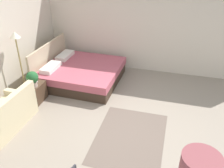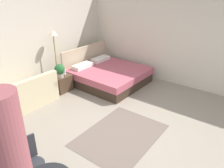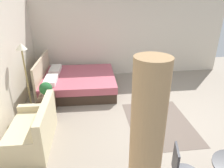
{
  "view_description": "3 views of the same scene",
  "coord_description": "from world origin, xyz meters",
  "views": [
    {
      "loc": [
        -4.06,
        -0.72,
        3.53
      ],
      "look_at": [
        0.5,
        0.54,
        0.82
      ],
      "focal_mm": 39.08,
      "sensor_mm": 36.0,
      "label": 1
    },
    {
      "loc": [
        -3.41,
        -2.21,
        3.0
      ],
      "look_at": [
        0.56,
        0.76,
        0.72
      ],
      "focal_mm": 35.4,
      "sensor_mm": 36.0,
      "label": 2
    },
    {
      "loc": [
        -4.11,
        1.56,
        2.78
      ],
      "look_at": [
        0.67,
        0.95,
        0.66
      ],
      "focal_mm": 33.49,
      "sensor_mm": 36.0,
      "label": 3
    }
  ],
  "objects": [
    {
      "name": "vase",
      "position": [
        0.65,
        2.61,
        0.57
      ],
      "size": [
        0.11,
        0.11,
        0.16
      ],
      "color": "silver",
      "rests_on": "nightstand"
    },
    {
      "name": "ground_plane",
      "position": [
        0.0,
        0.0,
        -0.01
      ],
      "size": [
        9.3,
        9.74,
        0.02
      ],
      "primitive_type": "cube",
      "color": "gray"
    },
    {
      "name": "area_rug",
      "position": [
        -0.2,
        -0.04,
        0.0
      ],
      "size": [
        1.92,
        1.42,
        0.01
      ],
      "primitive_type": "cube",
      "color": "#66564C",
      "rests_on": "ground"
    },
    {
      "name": "bed",
      "position": [
        1.84,
        1.89,
        0.27
      ],
      "size": [
        2.09,
        2.21,
        1.05
      ],
      "color": "#38281E",
      "rests_on": "ground"
    },
    {
      "name": "couch",
      "position": [
        -0.55,
        2.67,
        0.28
      ],
      "size": [
        1.42,
        0.83,
        0.84
      ],
      "color": "beige",
      "rests_on": "ground"
    },
    {
      "name": "floor_lamp",
      "position": [
        0.71,
        2.99,
        1.3
      ],
      "size": [
        0.31,
        0.31,
        1.75
      ],
      "color": "#99844C",
      "rests_on": "ground"
    },
    {
      "name": "wall_right",
      "position": [
        3.15,
        0.0,
        1.44
      ],
      "size": [
        0.12,
        6.74,
        2.89
      ],
      "primitive_type": "cube",
      "color": "beige",
      "rests_on": "ground"
    },
    {
      "name": "potted_plant",
      "position": [
        0.43,
        2.53,
        0.71
      ],
      "size": [
        0.3,
        0.3,
        0.41
      ],
      "color": "tan",
      "rests_on": "nightstand"
    },
    {
      "name": "nightstand",
      "position": [
        0.53,
        2.58,
        0.24
      ],
      "size": [
        0.53,
        0.36,
        0.49
      ],
      "color": "#473323",
      "rests_on": "ground"
    }
  ]
}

